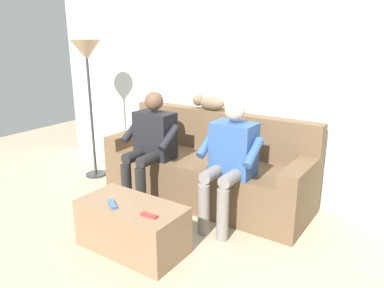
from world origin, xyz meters
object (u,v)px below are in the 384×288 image
couch (208,171)px  remote_red (149,215)px  person_right_seated (151,142)px  floor_lamp (87,59)px  remote_blue (112,204)px  person_left_seated (230,157)px  cat_on_backrest (209,103)px  coffee_table (132,227)px

couch → remote_red: couch is taller
person_right_seated → floor_lamp: size_ratio=0.70×
remote_blue → floor_lamp: size_ratio=0.10×
couch → person_right_seated: bearing=40.2°
person_left_seated → cat_on_backrest: 0.89m
remote_red → floor_lamp: bearing=-35.0°
remote_blue → floor_lamp: bearing=-4.7°
person_left_seated → floor_lamp: size_ratio=0.70×
person_right_seated → cat_on_backrest: size_ratio=2.13×
couch → person_right_seated: person_right_seated is taller
couch → floor_lamp: bearing=7.8°
person_left_seated → remote_red: bearing=77.7°
cat_on_backrest → remote_blue: cat_on_backrest is taller
person_left_seated → remote_blue: person_left_seated is taller
person_right_seated → floor_lamp: floor_lamp is taller
couch → person_right_seated: size_ratio=1.89×
coffee_table → person_left_seated: size_ratio=0.76×
person_left_seated → floor_lamp: bearing=-4.6°
remote_red → floor_lamp: 2.18m
person_left_seated → couch: bearing=-39.0°
coffee_table → person_left_seated: person_left_seated is taller
person_right_seated → remote_red: bearing=128.9°
coffee_table → floor_lamp: floor_lamp is taller
coffee_table → person_right_seated: 0.97m
couch → remote_red: (-0.24, 1.20, 0.09)m
remote_blue → coffee_table: bearing=-104.3°
person_right_seated → cat_on_backrest: bearing=-114.7°
coffee_table → person_left_seated: 0.99m
coffee_table → remote_blue: (0.10, 0.09, 0.20)m
remote_blue → couch: bearing=-62.2°
remote_red → floor_lamp: size_ratio=0.08×
coffee_table → person_right_seated: bearing=-60.5°
coffee_table → cat_on_backrest: size_ratio=1.63×
couch → cat_on_backrest: (0.15, -0.25, 0.64)m
floor_lamp → person_left_seated: bearing=175.4°
cat_on_backrest → couch: bearing=121.1°
cat_on_backrest → remote_red: bearing=105.2°
couch → cat_on_backrest: cat_on_backrest is taller
couch → remote_red: size_ratio=15.84×
person_right_seated → floor_lamp: 1.26m
cat_on_backrest → remote_blue: bearing=91.9°
couch → floor_lamp: (1.44, 0.20, 1.06)m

